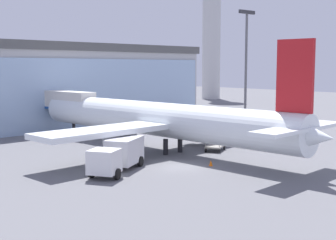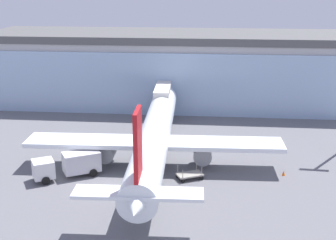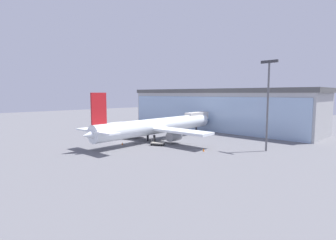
% 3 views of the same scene
% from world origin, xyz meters
% --- Properties ---
extents(ground, '(240.00, 240.00, 0.00)m').
position_xyz_m(ground, '(0.00, 0.00, 0.00)').
color(ground, slate).
extents(terminal_building, '(61.10, 19.71, 12.27)m').
position_xyz_m(terminal_building, '(0.01, 35.40, 6.14)').
color(terminal_building, '#B0B0B0').
rests_on(terminal_building, ground).
extents(jet_bridge, '(3.64, 14.49, 5.70)m').
position_xyz_m(jet_bridge, '(1.45, 26.35, 4.33)').
color(jet_bridge, silver).
rests_on(jet_bridge, ground).
extents(airplane, '(29.81, 39.35, 11.04)m').
position_xyz_m(airplane, '(3.48, 7.29, 3.32)').
color(airplane, white).
rests_on(airplane, ground).
extents(catering_truck, '(7.33, 5.80, 2.65)m').
position_xyz_m(catering_truck, '(-5.15, 2.04, 1.47)').
color(catering_truck, silver).
rests_on(catering_truck, ground).
extents(baggage_cart, '(3.22, 2.77, 1.50)m').
position_xyz_m(baggage_cart, '(8.07, 3.47, 0.50)').
color(baggage_cart, '#9E998C').
rests_on(baggage_cart, ground).
extents(safety_cone_nose, '(0.36, 0.36, 0.55)m').
position_xyz_m(safety_cone_nose, '(2.33, -1.57, 0.28)').
color(safety_cone_nose, orange).
rests_on(safety_cone_nose, ground).
extents(safety_cone_wingtip, '(0.36, 0.36, 0.55)m').
position_xyz_m(safety_cone_wingtip, '(18.35, 6.03, 0.28)').
color(safety_cone_wingtip, orange).
rests_on(safety_cone_wingtip, ground).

